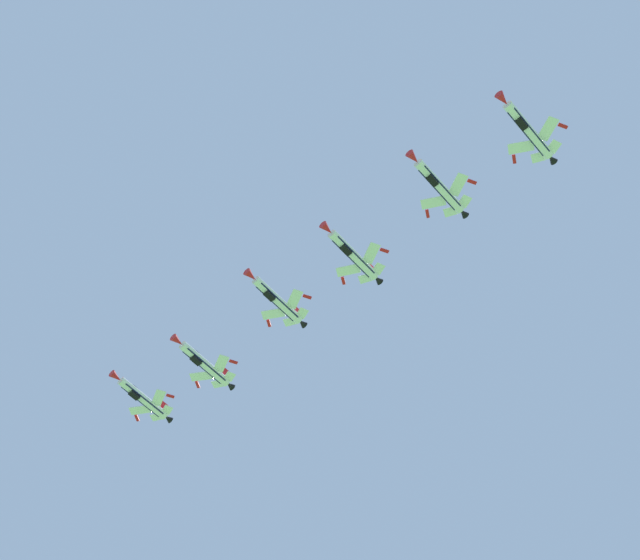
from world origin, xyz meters
name	(u,v)px	position (x,y,z in m)	size (l,w,h in m)	color
fighter_jet_lead	(527,129)	(54.70, 53.80, 153.75)	(14.91, 10.68, 4.36)	white
fighter_jet_left_wing	(438,185)	(46.66, 69.33, 155.18)	(14.91, 10.68, 4.35)	white
fighter_jet_right_wing	(352,254)	(38.82, 87.36, 154.72)	(14.91, 10.68, 4.36)	white
fighter_jet_left_outer	(277,299)	(30.49, 102.54, 156.10)	(14.91, 10.68, 4.35)	white
fighter_jet_right_outer	(204,363)	(22.60, 118.95, 152.49)	(14.91, 10.68, 4.38)	white
fighter_jet_trail_slot	(142,398)	(15.01, 134.36, 155.72)	(14.91, 10.68, 4.37)	white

